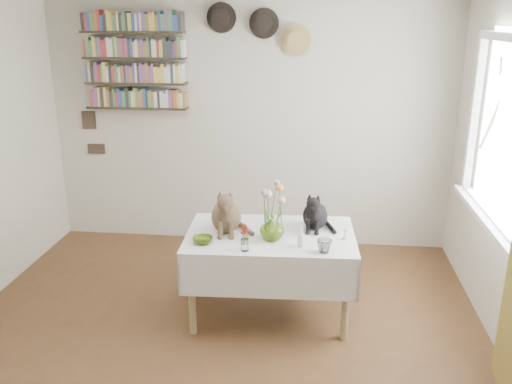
# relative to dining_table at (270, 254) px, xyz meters

# --- Properties ---
(room) EXTENTS (4.08, 4.58, 2.58)m
(room) POSITION_rel_dining_table_xyz_m (-0.35, -0.77, 0.73)
(room) COLOR brown
(room) RESTS_ON ground
(window) EXTENTS (0.12, 1.52, 1.32)m
(window) POSITION_rel_dining_table_xyz_m (1.62, 0.03, 0.88)
(window) COLOR white
(window) RESTS_ON room
(dining_table) EXTENTS (1.31, 0.88, 0.69)m
(dining_table) POSITION_rel_dining_table_xyz_m (0.00, 0.00, 0.00)
(dining_table) COLOR white
(dining_table) RESTS_ON room
(tabby_cat) EXTENTS (0.29, 0.35, 0.37)m
(tabby_cat) POSITION_rel_dining_table_xyz_m (-0.34, 0.02, 0.36)
(tabby_cat) COLOR brown
(tabby_cat) RESTS_ON dining_table
(black_cat) EXTENTS (0.25, 0.30, 0.32)m
(black_cat) POSITION_rel_dining_table_xyz_m (0.33, 0.16, 0.33)
(black_cat) COLOR black
(black_cat) RESTS_ON dining_table
(flower_vase) EXTENTS (0.23, 0.23, 0.19)m
(flower_vase) POSITION_rel_dining_table_xyz_m (0.02, -0.11, 0.26)
(flower_vase) COLOR #9DBF36
(flower_vase) RESTS_ON dining_table
(green_bowl) EXTENTS (0.19, 0.19, 0.05)m
(green_bowl) POSITION_rel_dining_table_xyz_m (-0.48, -0.24, 0.19)
(green_bowl) COLOR #9DBF36
(green_bowl) RESTS_ON dining_table
(drinking_glass) EXTENTS (0.12, 0.12, 0.10)m
(drinking_glass) POSITION_rel_dining_table_xyz_m (0.40, -0.30, 0.22)
(drinking_glass) COLOR white
(drinking_glass) RESTS_ON dining_table
(candlestick) EXTENTS (0.05, 0.05, 0.17)m
(candlestick) POSITION_rel_dining_table_xyz_m (0.24, -0.21, 0.23)
(candlestick) COLOR white
(candlestick) RESTS_ON dining_table
(berry_jar) EXTENTS (0.06, 0.06, 0.22)m
(berry_jar) POSITION_rel_dining_table_xyz_m (-0.15, -0.33, 0.27)
(berry_jar) COLOR white
(berry_jar) RESTS_ON dining_table
(porcelain_figurine) EXTENTS (0.05, 0.05, 0.09)m
(porcelain_figurine) POSITION_rel_dining_table_xyz_m (0.56, -0.05, 0.21)
(porcelain_figurine) COLOR white
(porcelain_figurine) RESTS_ON dining_table
(flower_bouquet) EXTENTS (0.17, 0.12, 0.39)m
(flower_bouquet) POSITION_rel_dining_table_xyz_m (0.02, -0.09, 0.51)
(flower_bouquet) COLOR #4C7233
(flower_bouquet) RESTS_ON flower_vase
(bookshelf_unit) EXTENTS (1.00, 0.16, 0.91)m
(bookshelf_unit) POSITION_rel_dining_table_xyz_m (-1.45, 1.39, 1.33)
(bookshelf_unit) COLOR #302718
(bookshelf_unit) RESTS_ON room
(wall_hats) EXTENTS (0.98, 0.09, 0.48)m
(wall_hats) POSITION_rel_dining_table_xyz_m (-0.23, 1.41, 1.65)
(wall_hats) COLOR black
(wall_hats) RESTS_ON room
(wall_art_plaques) EXTENTS (0.21, 0.02, 0.44)m
(wall_art_plaques) POSITION_rel_dining_table_xyz_m (-1.98, 1.46, 0.61)
(wall_art_plaques) COLOR #38281E
(wall_art_plaques) RESTS_ON room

